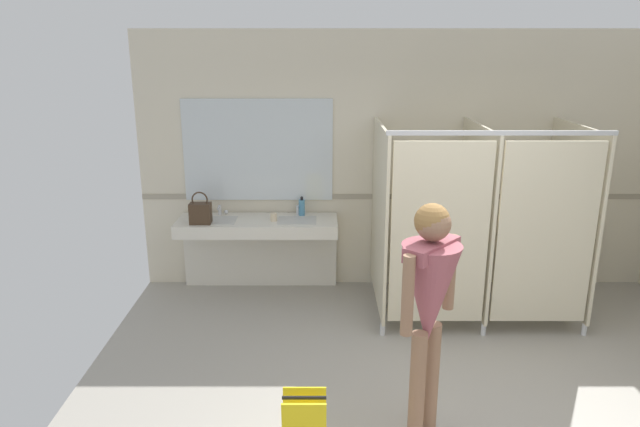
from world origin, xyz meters
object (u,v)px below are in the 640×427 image
soap_dispenser (301,207)px  paper_cup (273,217)px  person_standing (428,294)px  handbag (199,213)px

soap_dispenser → paper_cup: bearing=-144.8°
person_standing → paper_cup: size_ratio=20.14×
person_standing → soap_dispenser: person_standing is taller
soap_dispenser → paper_cup: size_ratio=2.49×
person_standing → paper_cup: person_standing is taller
person_standing → paper_cup: 2.75m
handbag → soap_dispenser: bearing=15.9°
person_standing → soap_dispenser: size_ratio=8.10×
person_standing → paper_cup: (-1.23, 2.45, -0.20)m
person_standing → paper_cup: bearing=116.8°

